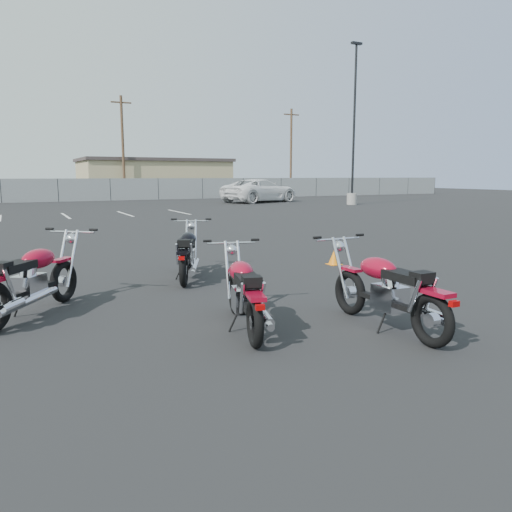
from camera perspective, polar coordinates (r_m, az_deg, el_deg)
name	(u,v)px	position (r m, az deg, el deg)	size (l,w,h in m)	color
ground	(261,301)	(8.23, 0.62, -5.17)	(120.00, 120.00, 0.00)	black
motorcycle_front_red	(32,280)	(7.96, -24.27, -2.53)	(1.82, 2.18, 1.18)	black
motorcycle_second_black	(188,253)	(10.01, -7.81, 0.29)	(1.35, 2.22, 1.12)	black
motorcycle_third_red	(245,293)	(6.65, -1.31, -4.26)	(1.04, 2.21, 1.09)	black
motorcycle_rear_red	(388,291)	(6.87, 14.88, -3.87)	(0.91, 2.36, 1.16)	black
training_cone_near	(334,257)	(11.68, 8.93, -0.11)	(0.30, 0.30, 0.35)	orange
light_pole_east	(353,163)	(36.04, 11.02, 10.38)	(0.80, 0.70, 10.90)	gray
chainlink_fence	(58,190)	(42.27, -21.69, 7.01)	(80.06, 0.06, 1.80)	slate
tan_building_east	(153,177)	(52.89, -11.66, 8.82)	(14.40, 9.40, 3.70)	tan
utility_pole_c	(123,145)	(47.17, -14.97, 12.11)	(1.80, 0.24, 9.00)	#463120
utility_pole_d	(291,150)	(54.67, 4.02, 11.95)	(1.80, 0.24, 9.00)	#463120
parking_line_stripes	(34,217)	(27.20, -24.06, 4.10)	(15.12, 4.00, 0.01)	silver
white_van	(260,184)	(38.56, 0.46, 8.23)	(7.32, 2.93, 2.78)	white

